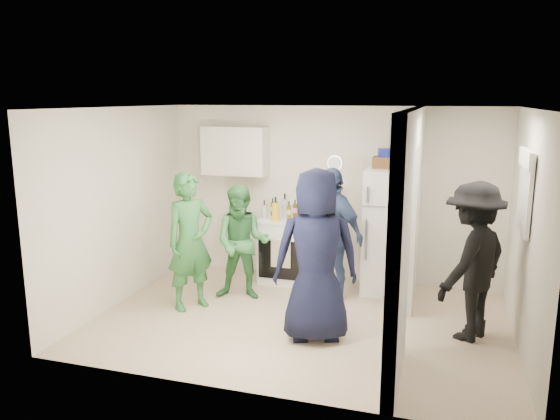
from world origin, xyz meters
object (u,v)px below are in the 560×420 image
object	(u,v)px
wicker_basket	(386,162)
blue_bowl	(387,153)
yellow_cup_stack_top	(411,161)
person_green_left	(190,241)
person_nook	(473,261)
person_denim	(331,234)
person_navy	(316,255)
stove	(288,250)
fridge	(391,231)
person_green_center	(242,243)

from	to	relation	value
wicker_basket	blue_bowl	size ratio (longest dim) A/B	1.46
yellow_cup_stack_top	person_green_left	bearing A→B (deg)	-154.49
blue_bowl	person_nook	xyz separation A→B (m)	(1.09, -1.27, -1.02)
person_denim	person_navy	world-z (taller)	person_navy
stove	blue_bowl	distance (m)	1.97
wicker_basket	person_denim	xyz separation A→B (m)	(-0.63, -0.52, -0.90)
fridge	person_denim	world-z (taller)	person_denim
blue_bowl	person_green_left	xyz separation A→B (m)	(-2.23, -1.36, -1.04)
person_green_center	person_navy	distance (m)	1.54
fridge	blue_bowl	distance (m)	1.06
person_denim	person_nook	world-z (taller)	person_nook
fridge	blue_bowl	world-z (taller)	blue_bowl
stove	person_denim	bearing A→B (deg)	-34.94
person_denim	person_navy	distance (m)	1.28
blue_bowl	person_navy	world-z (taller)	blue_bowl
wicker_basket	blue_bowl	world-z (taller)	blue_bowl
wicker_basket	person_navy	xyz separation A→B (m)	(-0.52, -1.80, -0.82)
stove	wicker_basket	xyz separation A→B (m)	(1.35, 0.02, 1.31)
wicker_basket	person_green_left	size ratio (longest dim) A/B	0.20
yellow_cup_stack_top	person_green_left	world-z (taller)	yellow_cup_stack_top
fridge	person_nook	xyz separation A→B (m)	(0.99, -1.22, 0.03)
wicker_basket	yellow_cup_stack_top	size ratio (longest dim) A/B	1.40
stove	fridge	distance (m)	1.50
fridge	person_denim	bearing A→B (deg)	-146.87
blue_bowl	stove	bearing A→B (deg)	-179.15
fridge	person_nook	world-z (taller)	person_nook
yellow_cup_stack_top	person_denim	world-z (taller)	yellow_cup_stack_top
blue_bowl	person_denim	distance (m)	1.31
blue_bowl	yellow_cup_stack_top	bearing A→B (deg)	-25.11
blue_bowl	person_green_center	size ratio (longest dim) A/B	0.16
person_green_center	wicker_basket	bearing A→B (deg)	16.23
wicker_basket	person_navy	world-z (taller)	person_navy
stove	person_navy	size ratio (longest dim) A/B	0.49
person_green_left	person_navy	distance (m)	1.76
blue_bowl	yellow_cup_stack_top	xyz separation A→B (m)	(0.32, -0.15, -0.08)
person_green_left	person_navy	bearing A→B (deg)	-68.58
person_green_center	person_navy	xyz separation A→B (m)	(1.21, -0.93, 0.20)
blue_bowl	person_green_center	distance (m)	2.25
fridge	person_nook	distance (m)	1.57
blue_bowl	person_denim	xyz separation A→B (m)	(-0.63, -0.52, -1.03)
yellow_cup_stack_top	person_nook	size ratio (longest dim) A/B	0.14
fridge	person_navy	world-z (taller)	person_navy
person_denim	fridge	bearing A→B (deg)	63.48
person_navy	person_nook	size ratio (longest dim) A/B	1.09
person_green_left	person_denim	bearing A→B (deg)	-26.58
person_denim	person_green_center	bearing A→B (deg)	-132.51
stove	person_green_left	size ratio (longest dim) A/B	0.54
yellow_cup_stack_top	person_green_center	distance (m)	2.42
fridge	person_denim	xyz separation A→B (m)	(-0.73, -0.47, 0.03)
person_green_center	fridge	bearing A→B (deg)	13.68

